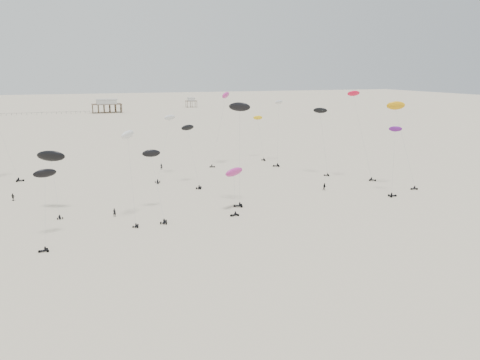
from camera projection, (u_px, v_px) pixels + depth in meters
name	position (u px, v px, depth m)	size (l,w,h in m)	color
ground_plane	(155.00, 140.00, 205.15)	(900.00, 900.00, 0.00)	beige
pavilion_main	(107.00, 107.00, 338.64)	(21.00, 13.00, 9.80)	brown
pavilion_small	(191.00, 103.00, 389.02)	(9.00, 7.00, 8.00)	brown
pier_fence	(29.00, 114.00, 322.59)	(80.20, 0.20, 1.50)	black
rig_0	(166.00, 138.00, 132.54)	(8.78, 13.28, 19.45)	black
rig_1	(155.00, 173.00, 99.29)	(3.97, 13.48, 15.97)	black
rig_2	(278.00, 129.00, 152.38)	(7.70, 11.66, 21.18)	black
rig_3	(260.00, 133.00, 161.63)	(3.48, 8.95, 15.05)	black
rig_4	(359.00, 118.00, 128.87)	(7.36, 7.51, 24.87)	black
rig_5	(191.00, 146.00, 123.90)	(4.35, 10.62, 16.45)	black
rig_6	(224.00, 103.00, 147.85)	(9.13, 6.85, 23.72)	black
rig_8	(322.00, 123.00, 135.17)	(4.24, 6.18, 19.77)	black
rig_9	(234.00, 178.00, 101.26)	(5.77, 7.80, 9.87)	black
rig_10	(394.00, 160.00, 114.67)	(5.84, 6.79, 16.71)	black
rig_11	(45.00, 188.00, 83.42)	(4.47, 10.49, 13.76)	black
rig_12	(398.00, 117.00, 120.87)	(6.38, 8.26, 22.44)	black
rig_14	(51.00, 160.00, 100.53)	(6.86, 10.87, 14.21)	black
rig_15	(129.00, 149.00, 93.47)	(4.13, 9.87, 18.56)	black
rig_16	(239.00, 127.00, 104.15)	(5.26, 6.65, 23.40)	black
spectator_0	(115.00, 217.00, 98.51)	(0.77, 0.53, 2.11)	black
spectator_1	(324.00, 190.00, 120.09)	(1.07, 0.62, 2.19)	black
spectator_2	(13.00, 201.00, 110.52)	(1.23, 0.66, 2.08)	black
spectator_3	(162.00, 170.00, 145.17)	(0.81, 0.56, 2.23)	black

